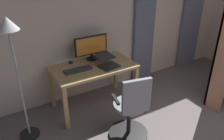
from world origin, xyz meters
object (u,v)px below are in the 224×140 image
desk (93,72)px  computer_keyboard (78,70)px  laptop (107,62)px  computer_mouse (71,62)px  office_chair (131,111)px  floor_lamp (12,48)px  computer_monitor (91,46)px

desk → computer_keyboard: computer_keyboard is taller
computer_keyboard → laptop: laptop is taller
laptop → computer_mouse: bearing=-49.3°
office_chair → floor_lamp: size_ratio=0.59×
office_chair → computer_monitor: computer_monitor is taller
laptop → floor_lamp: size_ratio=0.23×
computer_keyboard → computer_monitor: bearing=-142.6°
computer_keyboard → floor_lamp: size_ratio=0.25×
office_chair → computer_mouse: bearing=117.2°
desk → floor_lamp: bearing=8.8°
floor_lamp → computer_keyboard: bearing=-170.4°
computer_monitor → computer_mouse: (0.36, -0.03, -0.21)m
desk → computer_mouse: size_ratio=13.03×
computer_monitor → laptop: bearing=106.7°
computer_keyboard → laptop: 0.47m
floor_lamp → office_chair: bearing=147.2°
computer_monitor → floor_lamp: floor_lamp is taller
computer_mouse → desk: bearing=134.8°
office_chair → laptop: bearing=93.4°
computer_monitor → computer_mouse: 0.42m
computer_keyboard → computer_mouse: bearing=-89.3°
desk → floor_lamp: (1.13, 0.18, 0.69)m
desk → office_chair: office_chair is taller
desk → floor_lamp: floor_lamp is taller
office_chair → floor_lamp: floor_lamp is taller
office_chair → computer_keyboard: office_chair is taller
desk → computer_mouse: computer_mouse is taller
desk → computer_monitor: computer_monitor is taller
computer_monitor → floor_lamp: bearing=19.0°
computer_monitor → laptop: size_ratio=1.41×
computer_keyboard → desk: bearing=-174.1°
floor_lamp → desk: bearing=-171.2°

